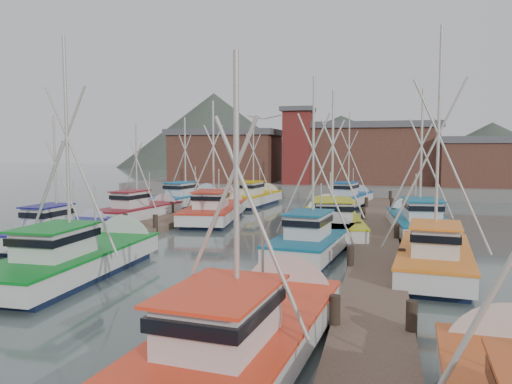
% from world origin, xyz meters
% --- Properties ---
extents(ground, '(260.00, 260.00, 0.00)m').
position_xyz_m(ground, '(0.00, 0.00, 0.00)').
color(ground, '#50615D').
rests_on(ground, ground).
extents(dock_left, '(2.30, 46.00, 1.50)m').
position_xyz_m(dock_left, '(-7.00, 4.04, 0.21)').
color(dock_left, '#4F3C31').
rests_on(dock_left, ground).
extents(dock_right, '(2.30, 46.00, 1.50)m').
position_xyz_m(dock_right, '(7.00, 4.04, 0.21)').
color(dock_right, '#4F3C31').
rests_on(dock_right, ground).
extents(quay, '(44.00, 16.00, 1.20)m').
position_xyz_m(quay, '(0.00, 37.00, 0.60)').
color(quay, gray).
rests_on(quay, ground).
extents(shed_left, '(12.72, 8.48, 6.20)m').
position_xyz_m(shed_left, '(-11.00, 35.00, 4.34)').
color(shed_left, brown).
rests_on(shed_left, quay).
extents(shed_center, '(14.84, 9.54, 6.90)m').
position_xyz_m(shed_center, '(6.00, 37.00, 4.69)').
color(shed_center, brown).
rests_on(shed_center, quay).
extents(shed_right, '(8.48, 6.36, 5.20)m').
position_xyz_m(shed_right, '(17.00, 34.00, 3.84)').
color(shed_right, brown).
rests_on(shed_right, quay).
extents(lookout_tower, '(3.60, 3.60, 8.50)m').
position_xyz_m(lookout_tower, '(-2.00, 33.00, 5.55)').
color(lookout_tower, maroon).
rests_on(lookout_tower, quay).
extents(distant_hills, '(175.00, 140.00, 42.00)m').
position_xyz_m(distant_hills, '(-12.76, 122.59, 0.00)').
color(distant_hills, '#485345').
rests_on(distant_hills, ground).
extents(boat_1, '(3.89, 9.93, 8.17)m').
position_xyz_m(boat_1, '(4.12, -11.04, 0.68)').
color(boat_1, '#101B35').
rests_on(boat_1, ground).
extents(boat_4, '(4.18, 9.96, 10.38)m').
position_xyz_m(boat_4, '(-4.73, -4.52, 0.69)').
color(boat_4, '#101B35').
rests_on(boat_4, ground).
extents(boat_5, '(3.66, 8.87, 9.22)m').
position_xyz_m(boat_5, '(4.10, 1.74, 0.68)').
color(boat_5, '#101B35').
rests_on(boat_5, ground).
extents(boat_6, '(3.06, 7.83, 7.47)m').
position_xyz_m(boat_6, '(-9.42, 0.98, 0.68)').
color(boat_6, '#101B35').
rests_on(boat_6, ground).
extents(boat_7, '(4.23, 8.97, 10.69)m').
position_xyz_m(boat_7, '(9.37, -0.70, 0.69)').
color(boat_7, '#101B35').
rests_on(boat_7, ground).
extents(boat_8, '(4.48, 10.60, 9.46)m').
position_xyz_m(boat_8, '(-4.46, 11.81, 0.68)').
color(boat_8, '#101B35').
rests_on(boat_8, ground).
extents(boat_9, '(4.76, 10.76, 9.53)m').
position_xyz_m(boat_9, '(4.20, 8.17, 0.68)').
color(boat_9, '#101B35').
rests_on(boat_9, ground).
extents(boat_10, '(3.69, 8.50, 7.55)m').
position_xyz_m(boat_10, '(-9.46, 10.18, 0.68)').
color(boat_10, '#101B35').
rests_on(boat_10, ground).
extents(boat_11, '(3.88, 9.68, 9.49)m').
position_xyz_m(boat_11, '(9.34, 9.29, 0.68)').
color(boat_11, '#101B35').
rests_on(boat_11, ground).
extents(boat_12, '(3.68, 9.01, 8.78)m').
position_xyz_m(boat_12, '(-3.95, 21.70, 0.68)').
color(boat_12, '#101B35').
rests_on(boat_12, ground).
extents(boat_13, '(4.17, 8.72, 9.02)m').
position_xyz_m(boat_13, '(4.47, 22.82, 0.68)').
color(boat_13, '#101B35').
rests_on(boat_13, ground).
extents(boat_14, '(4.21, 9.38, 8.65)m').
position_xyz_m(boat_14, '(-9.54, 19.45, 0.68)').
color(boat_14, '#101B35').
rests_on(boat_14, ground).
extents(gull_far, '(1.55, 0.63, 0.24)m').
position_xyz_m(gull_far, '(2.09, -0.86, 6.52)').
color(gull_far, gray).
rests_on(gull_far, ground).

